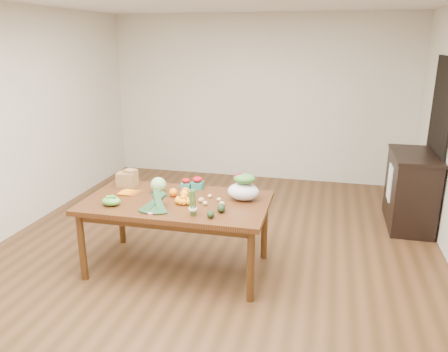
% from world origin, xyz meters
% --- Properties ---
extents(floor, '(6.00, 6.00, 0.00)m').
position_xyz_m(floor, '(0.00, 0.00, 0.00)').
color(floor, brown).
rests_on(floor, ground).
extents(room_walls, '(5.02, 6.02, 2.70)m').
position_xyz_m(room_walls, '(0.00, 0.00, 1.35)').
color(room_walls, silver).
rests_on(room_walls, floor).
extents(dining_table, '(1.84, 1.03, 0.75)m').
position_xyz_m(dining_table, '(-0.26, -0.36, 0.38)').
color(dining_table, '#542F13').
rests_on(dining_table, floor).
extents(doorway_dark, '(0.02, 1.00, 2.10)m').
position_xyz_m(doorway_dark, '(2.48, 1.60, 1.05)').
color(doorway_dark, black).
rests_on(doorway_dark, floor).
extents(cabinet, '(0.52, 1.02, 0.94)m').
position_xyz_m(cabinet, '(2.22, 1.42, 0.47)').
color(cabinet, black).
rests_on(cabinet, floor).
extents(dish_towel, '(0.02, 0.28, 0.45)m').
position_xyz_m(dish_towel, '(1.96, 1.40, 0.55)').
color(dish_towel, white).
rests_on(dish_towel, cabinet).
extents(paper_bag, '(0.26, 0.22, 0.18)m').
position_xyz_m(paper_bag, '(-0.94, -0.05, 0.84)').
color(paper_bag, brown).
rests_on(paper_bag, dining_table).
extents(cabbage, '(0.16, 0.16, 0.16)m').
position_xyz_m(cabbage, '(-0.52, -0.17, 0.83)').
color(cabbage, '#82B568').
rests_on(cabbage, dining_table).
extents(strawberry_basket_a, '(0.10, 0.10, 0.09)m').
position_xyz_m(strawberry_basket_a, '(-0.28, 0.02, 0.79)').
color(strawberry_basket_a, '#B40F0C').
rests_on(strawberry_basket_a, dining_table).
extents(strawberry_basket_b, '(0.12, 0.12, 0.10)m').
position_xyz_m(strawberry_basket_b, '(-0.16, 0.05, 0.80)').
color(strawberry_basket_b, '#B10B1A').
rests_on(strawberry_basket_b, dining_table).
extents(orange_a, '(0.09, 0.09, 0.09)m').
position_xyz_m(orange_a, '(-0.33, -0.26, 0.79)').
color(orange_a, orange).
rests_on(orange_a, dining_table).
extents(orange_b, '(0.07, 0.07, 0.07)m').
position_xyz_m(orange_b, '(-0.23, -0.16, 0.79)').
color(orange_b, orange).
rests_on(orange_b, dining_table).
extents(orange_c, '(0.09, 0.09, 0.09)m').
position_xyz_m(orange_c, '(-0.20, -0.28, 0.79)').
color(orange_c, '#FFAC0F').
rests_on(orange_c, dining_table).
extents(mandarin_cluster, '(0.18, 0.18, 0.10)m').
position_xyz_m(mandarin_cluster, '(-0.16, -0.42, 0.80)').
color(mandarin_cluster, orange).
rests_on(mandarin_cluster, dining_table).
extents(carrots, '(0.22, 0.19, 0.03)m').
position_xyz_m(carrots, '(-0.79, -0.29, 0.76)').
color(carrots, orange).
rests_on(carrots, dining_table).
extents(snap_pea_bag, '(0.19, 0.14, 0.08)m').
position_xyz_m(snap_pea_bag, '(-0.82, -0.63, 0.79)').
color(snap_pea_bag, '#65B23C').
rests_on(snap_pea_bag, dining_table).
extents(kale_bunch, '(0.32, 0.40, 0.16)m').
position_xyz_m(kale_bunch, '(-0.37, -0.67, 0.83)').
color(kale_bunch, black).
rests_on(kale_bunch, dining_table).
extents(asparagus_bundle, '(0.08, 0.12, 0.26)m').
position_xyz_m(asparagus_bundle, '(0.02, -0.69, 0.88)').
color(asparagus_bundle, '#53843C').
rests_on(asparagus_bundle, dining_table).
extents(potato_a, '(0.06, 0.05, 0.05)m').
position_xyz_m(potato_a, '(-0.00, -0.35, 0.78)').
color(potato_a, tan).
rests_on(potato_a, dining_table).
extents(potato_b, '(0.05, 0.04, 0.04)m').
position_xyz_m(potato_b, '(0.05, -0.42, 0.77)').
color(potato_b, '#DCBB7F').
rests_on(potato_b, dining_table).
extents(potato_c, '(0.05, 0.04, 0.04)m').
position_xyz_m(potato_c, '(0.16, -0.28, 0.77)').
color(potato_c, '#D3C779').
rests_on(potato_c, dining_table).
extents(potato_d, '(0.04, 0.04, 0.04)m').
position_xyz_m(potato_d, '(0.04, -0.21, 0.77)').
color(potato_d, '#DABF7D').
rests_on(potato_d, dining_table).
extents(potato_e, '(0.06, 0.05, 0.05)m').
position_xyz_m(potato_e, '(0.22, -0.40, 0.77)').
color(potato_e, tan).
rests_on(potato_e, dining_table).
extents(avocado_a, '(0.09, 0.11, 0.07)m').
position_xyz_m(avocado_a, '(0.19, -0.70, 0.78)').
color(avocado_a, black).
rests_on(avocado_a, dining_table).
extents(avocado_b, '(0.11, 0.13, 0.08)m').
position_xyz_m(avocado_b, '(0.25, -0.55, 0.79)').
color(avocado_b, black).
rests_on(avocado_b, dining_table).
extents(salad_bag, '(0.32, 0.24, 0.24)m').
position_xyz_m(salad_bag, '(0.38, -0.18, 0.87)').
color(salad_bag, silver).
rests_on(salad_bag, dining_table).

